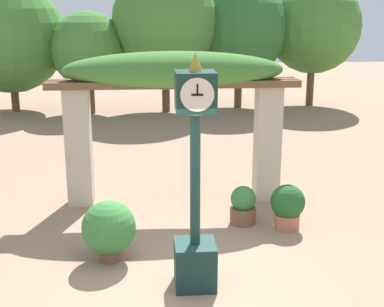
{
  "coord_description": "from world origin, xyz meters",
  "views": [
    {
      "loc": [
        -0.49,
        -6.53,
        3.68
      ],
      "look_at": [
        0.1,
        0.53,
        1.74
      ],
      "focal_mm": 50.0,
      "sensor_mm": 36.0,
      "label": 1
    }
  ],
  "objects_px": {
    "pedestal_clock": "(195,193)",
    "potted_plant_near_right": "(109,228)",
    "potted_plant_far_right": "(243,205)",
    "potted_plant_near_left": "(288,205)"
  },
  "relations": [
    {
      "from": "pedestal_clock",
      "to": "potted_plant_near_right",
      "type": "bearing_deg",
      "value": 144.62
    },
    {
      "from": "pedestal_clock",
      "to": "potted_plant_far_right",
      "type": "relative_size",
      "value": 4.65
    },
    {
      "from": "potted_plant_near_left",
      "to": "potted_plant_far_right",
      "type": "bearing_deg",
      "value": 158.68
    },
    {
      "from": "potted_plant_near_right",
      "to": "pedestal_clock",
      "type": "bearing_deg",
      "value": -35.38
    },
    {
      "from": "pedestal_clock",
      "to": "potted_plant_near_right",
      "type": "height_order",
      "value": "pedestal_clock"
    },
    {
      "from": "pedestal_clock",
      "to": "potted_plant_near_left",
      "type": "distance_m",
      "value": 2.7
    },
    {
      "from": "potted_plant_near_left",
      "to": "potted_plant_near_right",
      "type": "relative_size",
      "value": 0.83
    },
    {
      "from": "pedestal_clock",
      "to": "potted_plant_far_right",
      "type": "height_order",
      "value": "pedestal_clock"
    },
    {
      "from": "pedestal_clock",
      "to": "potted_plant_far_right",
      "type": "distance_m",
      "value": 2.56
    },
    {
      "from": "pedestal_clock",
      "to": "potted_plant_near_left",
      "type": "bearing_deg",
      "value": 46.36
    }
  ]
}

